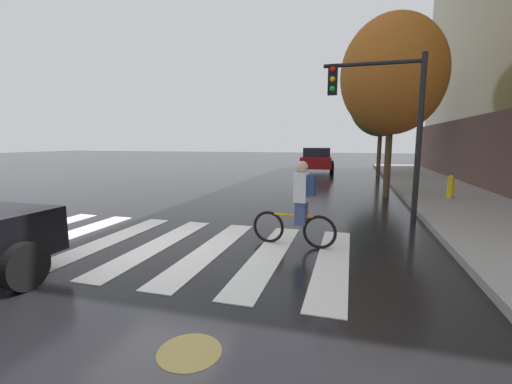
# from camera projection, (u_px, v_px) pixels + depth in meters

# --- Properties ---
(ground_plane) EXTENTS (120.00, 120.00, 0.00)m
(ground_plane) POSITION_uv_depth(u_px,v_px,m) (158.00, 245.00, 6.73)
(ground_plane) COLOR black
(crosswalk_stripes) EXTENTS (7.40, 3.88, 0.01)m
(crosswalk_stripes) POSITION_uv_depth(u_px,v_px,m) (158.00, 245.00, 6.73)
(crosswalk_stripes) COLOR silver
(crosswalk_stripes) RESTS_ON ground
(manhole_cover) EXTENTS (0.64, 0.64, 0.01)m
(manhole_cover) POSITION_uv_depth(u_px,v_px,m) (189.00, 352.00, 3.31)
(manhole_cover) COLOR #473D1E
(manhole_cover) RESTS_ON ground
(sedan_mid) EXTENTS (2.49, 4.91, 1.66)m
(sedan_mid) POSITION_uv_depth(u_px,v_px,m) (317.00, 160.00, 22.91)
(sedan_mid) COLOR maroon
(sedan_mid) RESTS_ON ground
(cyclist) EXTENTS (1.71, 0.39, 1.69)m
(cyclist) POSITION_uv_depth(u_px,v_px,m) (300.00, 204.00, 6.54)
(cyclist) COLOR black
(cyclist) RESTS_ON ground
(traffic_light_near) EXTENTS (2.47, 0.28, 4.20)m
(traffic_light_near) POSITION_uv_depth(u_px,v_px,m) (385.00, 110.00, 8.51)
(traffic_light_near) COLOR black
(traffic_light_near) RESTS_ON ground
(fire_hydrant) EXTENTS (0.33, 0.22, 0.78)m
(fire_hydrant) POSITION_uv_depth(u_px,v_px,m) (451.00, 187.00, 11.49)
(fire_hydrant) COLOR gold
(fire_hydrant) RESTS_ON sidewalk
(street_tree_near) EXTENTS (3.67, 3.67, 6.53)m
(street_tree_near) POSITION_uv_depth(u_px,v_px,m) (393.00, 76.00, 12.06)
(street_tree_near) COLOR #4C3823
(street_tree_near) RESTS_ON ground
(street_tree_mid) EXTENTS (3.75, 3.75, 6.68)m
(street_tree_mid) POSITION_uv_depth(u_px,v_px,m) (382.00, 99.00, 19.70)
(street_tree_mid) COLOR #4C3823
(street_tree_mid) RESTS_ON ground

